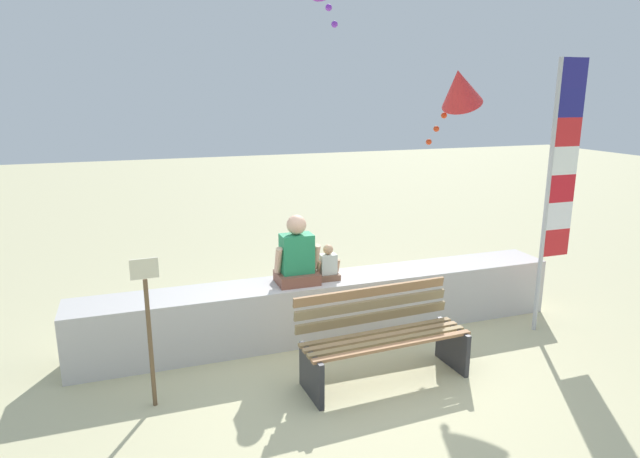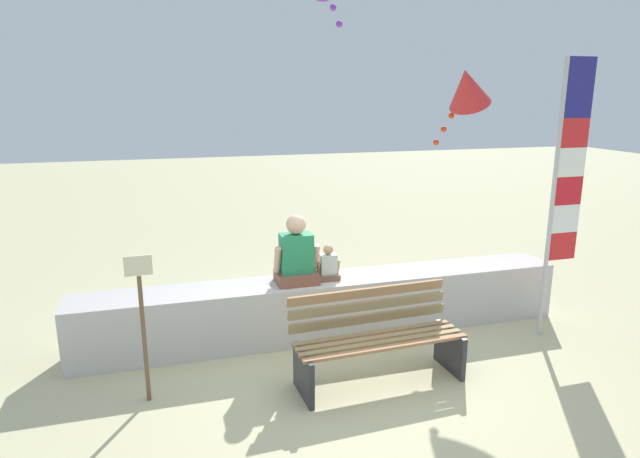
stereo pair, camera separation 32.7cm
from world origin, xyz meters
TOP-DOWN VIEW (x-y plane):
  - ground_plane at (0.00, 0.00)m, footprint 40.00×40.00m
  - seawall_ledge at (0.00, 0.95)m, footprint 5.73×0.60m
  - park_bench at (0.16, -0.19)m, footprint 1.72×0.69m
  - person_adult at (-0.38, 0.92)m, footprint 0.52×0.38m
  - person_child at (-0.01, 0.92)m, footprint 0.27×0.20m
  - flag_banner at (2.52, 0.23)m, footprint 0.40×0.05m
  - kite_red at (2.06, 1.62)m, footprint 0.89×0.85m
  - sign_post at (-2.03, 0.02)m, footprint 0.24×0.04m

SIDE VIEW (x-z plane):
  - ground_plane at x=0.00m, z-range 0.00..0.00m
  - seawall_ledge at x=0.00m, z-range 0.00..0.69m
  - park_bench at x=0.16m, z-range -0.02..0.86m
  - sign_post at x=-2.03m, z-range 0.12..1.53m
  - person_child at x=-0.01m, z-range 0.64..1.06m
  - person_adult at x=-0.38m, z-range 0.60..1.39m
  - flag_banner at x=2.52m, z-range 0.28..3.44m
  - kite_red at x=2.06m, z-range 2.30..3.40m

